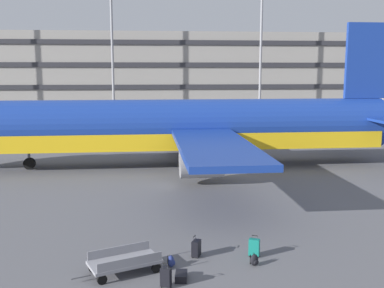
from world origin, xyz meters
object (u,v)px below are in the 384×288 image
(airliner, at_px, (191,127))
(suitcase_purple, at_px, (181,276))
(backpack_large, at_px, (254,260))
(baggage_cart, at_px, (124,262))
(suitcase_upright, at_px, (196,248))
(suitcase_orange, at_px, (166,277))
(suitcase_silver, at_px, (254,247))
(backpack_small, at_px, (171,261))

(airliner, height_order, suitcase_purple, airliner)
(airliner, bearing_deg, backpack_large, -87.40)
(suitcase_purple, distance_m, baggage_cart, 2.24)
(suitcase_upright, relative_size, suitcase_orange, 0.94)
(airliner, height_order, suitcase_upright, airliner)
(suitcase_silver, bearing_deg, backpack_small, -168.56)
(suitcase_upright, distance_m, baggage_cart, 3.09)
(airliner, distance_m, backpack_large, 19.21)
(airliner, relative_size, backpack_large, 75.65)
(baggage_cart, bearing_deg, airliner, 77.83)
(airliner, distance_m, suitcase_upright, 18.16)
(suitcase_upright, distance_m, suitcase_orange, 2.88)
(backpack_large, bearing_deg, baggage_cart, -177.97)
(suitcase_orange, relative_size, backpack_large, 1.83)
(suitcase_upright, bearing_deg, suitcase_silver, -4.93)
(airliner, relative_size, suitcase_silver, 43.71)
(suitcase_silver, distance_m, baggage_cart, 5.28)
(airliner, bearing_deg, backpack_small, -97.19)
(airliner, distance_m, suitcase_orange, 20.82)
(backpack_large, height_order, baggage_cart, baggage_cart)
(suitcase_upright, bearing_deg, airliner, 85.83)
(suitcase_upright, bearing_deg, suitcase_purple, -110.30)
(suitcase_silver, xyz_separation_m, baggage_cart, (-5.17, -1.04, 0.03))
(suitcase_orange, distance_m, suitcase_silver, 4.36)
(suitcase_upright, relative_size, suitcase_silver, 0.99)
(suitcase_orange, bearing_deg, backpack_small, 81.41)
(backpack_small, bearing_deg, suitcase_orange, -98.59)
(suitcase_upright, xyz_separation_m, backpack_large, (2.17, -1.06, -0.15))
(suitcase_upright, xyz_separation_m, backpack_small, (-1.07, -0.89, -0.14))
(airliner, distance_m, suitcase_purple, 20.26)
(suitcase_purple, height_order, suitcase_orange, suitcase_orange)
(backpack_small, height_order, baggage_cart, baggage_cart)
(backpack_small, bearing_deg, airliner, 82.81)
(suitcase_silver, height_order, backpack_large, suitcase_silver)
(suitcase_upright, distance_m, backpack_small, 1.40)
(suitcase_purple, relative_size, baggage_cart, 0.23)
(suitcase_purple, xyz_separation_m, suitcase_orange, (-0.57, -0.54, 0.24))
(suitcase_silver, height_order, baggage_cart, suitcase_silver)
(suitcase_purple, distance_m, backpack_large, 3.07)
(suitcase_orange, height_order, baggage_cart, suitcase_orange)
(airliner, relative_size, baggage_cart, 11.58)
(backpack_small, bearing_deg, suitcase_silver, 11.44)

